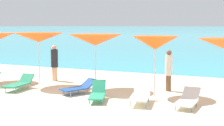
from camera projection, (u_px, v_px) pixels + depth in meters
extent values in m
cube|color=beige|center=(143.00, 72.00, 20.20)|extent=(50.00, 100.00, 0.30)
cylinder|color=silver|center=(39.00, 61.00, 14.74)|extent=(0.04, 0.04, 2.29)
cone|color=#EF5614|center=(39.00, 37.00, 14.62)|extent=(2.35, 2.35, 0.42)
sphere|color=silver|center=(39.00, 34.00, 14.60)|extent=(0.07, 0.07, 0.07)
cylinder|color=silver|center=(95.00, 63.00, 13.98)|extent=(0.04, 0.04, 2.23)
cone|color=#EF5614|center=(95.00, 40.00, 13.86)|extent=(2.30, 2.30, 0.48)
sphere|color=silver|center=(95.00, 36.00, 13.84)|extent=(0.07, 0.07, 0.07)
cylinder|color=silver|center=(155.00, 68.00, 12.65)|extent=(0.05, 0.05, 2.19)
cone|color=#EF5614|center=(155.00, 43.00, 12.54)|extent=(1.82, 1.82, 0.52)
sphere|color=silver|center=(155.00, 39.00, 12.52)|extent=(0.07, 0.07, 0.07)
cube|color=#1E478C|center=(74.00, 89.00, 12.98)|extent=(0.99, 1.17, 0.05)
cube|color=#1E478C|center=(89.00, 83.00, 13.42)|extent=(0.72, 0.68, 0.35)
cylinder|color=gray|center=(64.00, 92.00, 13.01)|extent=(0.04, 0.04, 0.20)
cylinder|color=gray|center=(71.00, 94.00, 12.61)|extent=(0.04, 0.04, 0.20)
cylinder|color=gray|center=(79.00, 90.00, 13.45)|extent=(0.04, 0.04, 0.20)
cylinder|color=gray|center=(86.00, 92.00, 13.05)|extent=(0.04, 0.04, 0.20)
cube|color=white|center=(140.00, 97.00, 11.32)|extent=(0.86, 1.31, 0.05)
cube|color=white|center=(142.00, 86.00, 12.03)|extent=(0.65, 0.47, 0.52)
cylinder|color=gray|center=(130.00, 104.00, 11.02)|extent=(0.04, 0.04, 0.23)
cylinder|color=gray|center=(146.00, 104.00, 10.91)|extent=(0.04, 0.04, 0.23)
cylinder|color=gray|center=(134.00, 98.00, 11.84)|extent=(0.04, 0.04, 0.23)
cylinder|color=gray|center=(149.00, 99.00, 11.73)|extent=(0.04, 0.04, 0.23)
cube|color=white|center=(186.00, 103.00, 10.83)|extent=(0.65, 1.07, 0.05)
cube|color=white|center=(191.00, 93.00, 11.49)|extent=(0.60, 0.52, 0.39)
cylinder|color=gray|center=(175.00, 107.00, 10.66)|extent=(0.04, 0.04, 0.16)
cylinder|color=gray|center=(192.00, 109.00, 10.44)|extent=(0.04, 0.04, 0.16)
cylinder|color=gray|center=(181.00, 103.00, 11.32)|extent=(0.04, 0.04, 0.16)
cylinder|color=gray|center=(196.00, 104.00, 11.10)|extent=(0.04, 0.04, 0.16)
cube|color=#268C66|center=(16.00, 85.00, 13.72)|extent=(0.69, 1.21, 0.05)
cube|color=#268C66|center=(27.00, 78.00, 14.40)|extent=(0.61, 0.41, 0.37)
cylinder|color=gray|center=(5.00, 89.00, 13.49)|extent=(0.04, 0.04, 0.22)
cylinder|color=gray|center=(16.00, 90.00, 13.30)|extent=(0.04, 0.04, 0.22)
cylinder|color=gray|center=(18.00, 86.00, 14.25)|extent=(0.04, 0.04, 0.22)
cylinder|color=gray|center=(28.00, 87.00, 14.06)|extent=(0.04, 0.04, 0.22)
cube|color=#268C66|center=(97.00, 96.00, 11.73)|extent=(0.89, 1.23, 0.05)
cube|color=#268C66|center=(99.00, 86.00, 12.42)|extent=(0.60, 0.52, 0.48)
cylinder|color=gray|center=(89.00, 102.00, 11.42)|extent=(0.04, 0.04, 0.18)
cylinder|color=gray|center=(102.00, 102.00, 11.39)|extent=(0.04, 0.04, 0.18)
cylinder|color=gray|center=(92.00, 97.00, 12.19)|extent=(0.04, 0.04, 0.18)
cylinder|color=gray|center=(104.00, 97.00, 12.16)|extent=(0.04, 0.04, 0.18)
cylinder|color=#DBAA84|center=(55.00, 74.00, 16.19)|extent=(0.26, 0.26, 0.67)
cylinder|color=#26262D|center=(54.00, 58.00, 16.10)|extent=(0.35, 0.35, 0.87)
sphere|color=#DBAA84|center=(54.00, 47.00, 16.03)|extent=(0.22, 0.22, 0.22)
cylinder|color=brown|center=(168.00, 83.00, 13.67)|extent=(0.23, 0.23, 0.66)
cylinder|color=white|center=(169.00, 65.00, 13.58)|extent=(0.30, 0.30, 0.85)
sphere|color=brown|center=(169.00, 53.00, 13.52)|extent=(0.21, 0.21, 0.21)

